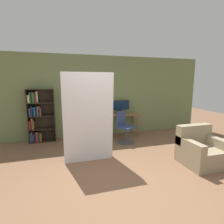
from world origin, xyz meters
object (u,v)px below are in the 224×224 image
object	(u,v)px
office_chair	(125,130)
bookshelf	(38,116)
armchair	(200,150)
mattress_near	(88,118)
monitor	(121,106)

from	to	relation	value
office_chair	bookshelf	size ratio (longest dim) A/B	0.59
office_chair	bookshelf	distance (m)	2.67
bookshelf	armchair	distance (m)	4.54
mattress_near	armchair	size ratio (longest dim) A/B	2.41
monitor	mattress_near	bearing A→B (deg)	-128.68
mattress_near	bookshelf	bearing A→B (deg)	125.67
monitor	armchair	xyz separation A→B (m)	(0.98, -2.64, -0.69)
bookshelf	armchair	xyz separation A→B (m)	(3.65, -2.64, -0.49)
monitor	office_chair	world-z (taller)	monitor
mattress_near	monitor	bearing A→B (deg)	51.32
bookshelf	monitor	bearing A→B (deg)	-0.14
monitor	office_chair	distance (m)	1.03
mattress_near	armchair	xyz separation A→B (m)	(2.39, -0.88, -0.71)
mattress_near	office_chair	bearing A→B (deg)	37.05
bookshelf	armchair	world-z (taller)	bookshelf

